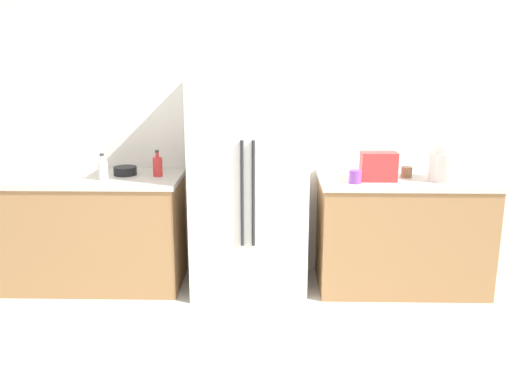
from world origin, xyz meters
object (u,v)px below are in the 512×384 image
toaster (379,166)px  cup_b (355,177)px  rice_cooker (447,159)px  cup_a (407,172)px  refrigerator (249,183)px  bottle_b (158,166)px  bottle_a (103,170)px  bowl_a (125,171)px

toaster → cup_b: toaster is taller
rice_cooker → cup_a: (-0.27, 0.10, -0.12)m
rice_cooker → refrigerator: bearing=178.1°
cup_a → bottle_b: bearing=-179.8°
toaster → bottle_b: size_ratio=1.31×
bottle_a → cup_a: size_ratio=2.40×
refrigerator → bowl_a: 0.99m
bottle_a → cup_b: (1.90, -0.07, -0.03)m
cup_a → cup_b: 0.48m
refrigerator → cup_a: 1.22m
bowl_a → bottle_b: bearing=-8.2°
refrigerator → bottle_a: (-1.11, -0.09, 0.12)m
rice_cooker → cup_b: (-0.70, -0.11, -0.11)m
toaster → bottle_b: toaster is taller
rice_cooker → cup_b: size_ratio=3.45×
bottle_a → bottle_b: bearing=19.2°
refrigerator → rice_cooker: size_ratio=5.06×
toaster → cup_b: size_ratio=2.72×
bottle_b → bottle_a: bearing=-160.8°
toaster → bottle_b: bearing=176.1°
refrigerator → bowl_a: refrigerator is taller
bottle_a → cup_a: (2.32, 0.14, -0.04)m
refrigerator → rice_cooker: (1.49, -0.05, 0.20)m
cup_a → cup_b: bearing=-153.8°
refrigerator → bottle_b: size_ratio=8.42×
rice_cooker → bottle_a: (-2.60, -0.04, -0.08)m
bottle_a → refrigerator: bearing=4.6°
toaster → cup_a: toaster is taller
rice_cooker → cup_a: size_ratio=4.03×
refrigerator → cup_b: (0.79, -0.16, 0.09)m
toaster → cup_a: 0.28m
refrigerator → cup_a: size_ratio=20.41×
toaster → bottle_a: size_ratio=1.33×
bottle_a → toaster: bearing=0.6°
cup_a → bowl_a: bearing=179.2°
toaster → bowl_a: size_ratio=1.48×
refrigerator → cup_a: (1.22, 0.05, 0.08)m
cup_b → bowl_a: (-1.77, 0.24, -0.02)m
rice_cooker → bowl_a: size_ratio=1.88×
rice_cooker → cup_a: rice_cooker is taller
toaster → rice_cooker: size_ratio=0.79×
bottle_b → cup_a: bottle_b is taller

